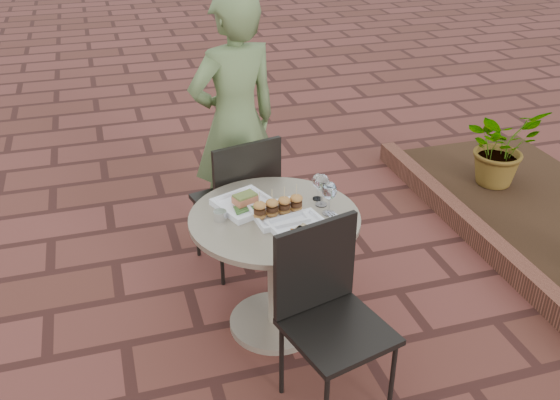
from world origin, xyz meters
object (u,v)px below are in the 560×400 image
object	(u,v)px
diner	(235,124)
plate_tuna	(301,229)
cafe_table	(275,255)
plate_sliders	(278,210)
plate_salmon	(245,203)
chair_near	(327,304)
chair_far	(241,194)

from	to	relation	value
diner	plate_tuna	distance (m)	1.19
cafe_table	plate_sliders	xyz separation A→B (m)	(0.02, -0.01, 0.29)
plate_salmon	chair_near	bearing A→B (deg)	-72.47
chair_far	chair_near	world-z (taller)	same
cafe_table	chair_near	xyz separation A→B (m)	(0.09, -0.55, 0.07)
plate_sliders	diner	bearing A→B (deg)	89.45
diner	plate_tuna	bearing A→B (deg)	77.50
diner	plate_tuna	size ratio (longest dim) A/B	5.21
diner	plate_salmon	size ratio (longest dim) A/B	4.76
chair_far	plate_salmon	size ratio (longest dim) A/B	2.58
diner	plate_tuna	world-z (taller)	diner
cafe_table	diner	size ratio (longest dim) A/B	0.52
plate_salmon	plate_sliders	bearing A→B (deg)	-46.76
cafe_table	plate_tuna	distance (m)	0.34
plate_salmon	diner	bearing A→B (deg)	80.13
chair_far	plate_sliders	xyz separation A→B (m)	(0.06, -0.62, 0.22)
chair_far	chair_near	bearing A→B (deg)	83.30
cafe_table	chair_near	world-z (taller)	chair_near
chair_near	chair_far	bearing A→B (deg)	82.32
plate_tuna	chair_near	bearing A→B (deg)	-88.56
cafe_table	plate_tuna	bearing A→B (deg)	-66.03
chair_far	cafe_table	bearing A→B (deg)	80.57
chair_near	plate_tuna	size ratio (longest dim) A/B	2.82
chair_near	plate_salmon	bearing A→B (deg)	93.20
cafe_table	chair_near	size ratio (longest dim) A/B	0.97
cafe_table	chair_far	distance (m)	0.61
plate_sliders	chair_near	bearing A→B (deg)	-81.82
cafe_table	plate_salmon	size ratio (longest dim) A/B	2.49
chair_near	plate_tuna	world-z (taller)	chair_near
diner	chair_far	bearing A→B (deg)	64.74
chair_far	plate_salmon	bearing A→B (deg)	66.81
plate_salmon	plate_sliders	size ratio (longest dim) A/B	1.27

